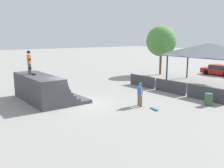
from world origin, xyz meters
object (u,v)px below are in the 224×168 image
trash_bin (208,99)px  bystander_walking (140,92)px  skateboard_on_ground (154,109)px  parked_car_red (219,70)px  skateboard_on_deck (34,74)px  skater_on_deck (29,61)px  tree_beside_pavilion (161,41)px

trash_bin → bystander_walking: bearing=-125.2°
skateboard_on_ground → parked_car_red: (-5.55, 17.39, 0.54)m
skateboard_on_deck → parked_car_red: 22.72m
skateboard_on_ground → trash_bin: 4.06m
skater_on_deck → bystander_walking: 8.52m
bystander_walking → tree_beside_pavilion: size_ratio=0.27×
trash_bin → parked_car_red: (-7.07, 13.64, 0.18)m
skateboard_on_ground → skater_on_deck: bearing=-130.4°
trash_bin → parked_car_red: size_ratio=0.20×
skater_on_deck → skateboard_on_ground: bearing=45.8°
bystander_walking → parked_car_red: (-4.32, 17.54, -0.36)m
parked_car_red → tree_beside_pavilion: bearing=-133.6°
skateboard_on_deck → parked_car_red: (1.66, 22.62, -1.38)m
skateboard_on_ground → parked_car_red: parked_car_red is taller
bystander_walking → parked_car_red: size_ratio=0.39×
skateboard_on_deck → parked_car_red: size_ratio=0.19×
trash_bin → parked_car_red: parked_car_red is taller
bystander_walking → skateboard_on_ground: (1.23, 0.15, -0.90)m
skateboard_on_deck → skateboard_on_ground: (7.21, 5.23, -1.93)m
tree_beside_pavilion → parked_car_red: size_ratio=1.42×
skater_on_deck → tree_beside_pavilion: tree_beside_pavilion is taller
skateboard_on_deck → tree_beside_pavilion: size_ratio=0.13×
bystander_walking → tree_beside_pavilion: (-9.17, 12.25, 3.16)m
skateboard_on_ground → parked_car_red: size_ratio=0.19×
tree_beside_pavilion → bystander_walking: bearing=-53.2°
skater_on_deck → parked_car_red: (2.10, 22.78, -2.34)m
skateboard_on_deck → trash_bin: skateboard_on_deck is taller
bystander_walking → tree_beside_pavilion: bearing=-31.9°
skateboard_on_deck → bystander_walking: bearing=49.6°
skateboard_on_ground → tree_beside_pavilion: 16.46m
skateboard_on_deck → tree_beside_pavilion: tree_beside_pavilion is taller
bystander_walking → trash_bin: size_ratio=1.93×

